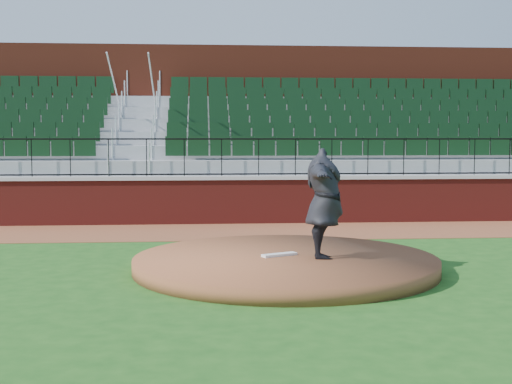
% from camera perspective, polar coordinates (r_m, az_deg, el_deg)
% --- Properties ---
extents(ground, '(90.00, 90.00, 0.00)m').
position_cam_1_polar(ground, '(12.00, 0.56, -6.78)').
color(ground, '#1D4E16').
rests_on(ground, ground).
extents(warning_track, '(34.00, 3.20, 0.01)m').
position_cam_1_polar(warning_track, '(17.31, -1.01, -3.24)').
color(warning_track, brown).
rests_on(warning_track, ground).
extents(field_wall, '(34.00, 0.35, 1.20)m').
position_cam_1_polar(field_wall, '(18.83, -1.31, -0.79)').
color(field_wall, maroon).
rests_on(field_wall, ground).
extents(wall_cap, '(34.00, 0.45, 0.10)m').
position_cam_1_polar(wall_cap, '(18.78, -1.31, 1.19)').
color(wall_cap, '#B7B7B7').
rests_on(wall_cap, field_wall).
extents(wall_railing, '(34.00, 0.05, 1.00)m').
position_cam_1_polar(wall_railing, '(18.75, -1.31, 2.87)').
color(wall_railing, black).
rests_on(wall_railing, wall_cap).
extents(seating_stands, '(34.00, 5.10, 4.60)m').
position_cam_1_polar(seating_stands, '(21.47, -1.72, 4.42)').
color(seating_stands, gray).
rests_on(seating_stands, ground).
extents(concourse_wall, '(34.00, 0.50, 5.50)m').
position_cam_1_polar(concourse_wall, '(24.27, -2.04, 5.50)').
color(concourse_wall, maroon).
rests_on(concourse_wall, ground).
extents(pitchers_mound, '(5.36, 5.36, 0.25)m').
position_cam_1_polar(pitchers_mound, '(12.31, 2.42, -5.89)').
color(pitchers_mound, brown).
rests_on(pitchers_mound, ground).
extents(pitching_rubber, '(0.66, 0.43, 0.04)m').
position_cam_1_polar(pitching_rubber, '(12.33, 1.94, -5.18)').
color(pitching_rubber, white).
rests_on(pitching_rubber, pitchers_mound).
extents(pitcher, '(0.89, 2.41, 1.92)m').
position_cam_1_polar(pitcher, '(12.00, 5.63, -0.95)').
color(pitcher, black).
rests_on(pitcher, pitchers_mound).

